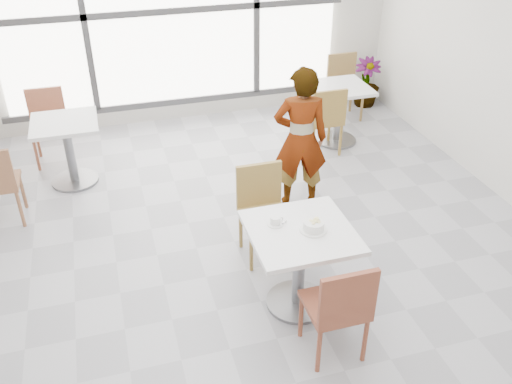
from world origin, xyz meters
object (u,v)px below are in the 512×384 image
object	(u,v)px
bg_chair_left_far	(48,121)
bg_chair_right_near	(325,117)
coffee_cup	(276,221)
bg_table_left	(68,143)
main_table	(300,253)
chair_far	(262,205)
bg_table_right	(339,106)
chair_near	(340,306)
plant_right	(366,82)
bg_chair_right_far	(344,82)
person	(300,139)
oatmeal_bowl	(314,226)

from	to	relation	value
bg_chair_left_far	bg_chair_right_near	distance (m)	3.30
coffee_cup	bg_table_left	world-z (taller)	coffee_cup
main_table	coffee_cup	bearing A→B (deg)	141.35
chair_far	bg_chair_left_far	world-z (taller)	same
bg_table_left	bg_table_right	distance (m)	3.28
chair_near	chair_far	bearing A→B (deg)	-84.08
bg_chair_left_far	plant_right	world-z (taller)	bg_chair_left_far
chair_near	bg_table_left	world-z (taller)	chair_near
bg_table_right	bg_chair_left_far	world-z (taller)	bg_chair_left_far
coffee_cup	bg_chair_right_far	world-z (taller)	bg_chair_right_far
chair_near	bg_chair_right_near	bearing A→B (deg)	-110.71
main_table	bg_chair_right_near	xyz separation A→B (m)	(1.23, 2.44, -0.02)
bg_table_right	bg_chair_right_far	size ratio (longest dim) A/B	0.86
coffee_cup	bg_chair_left_far	world-z (taller)	bg_chair_left_far
bg_chair_left_far	person	bearing A→B (deg)	-35.58
coffee_cup	bg_table_right	xyz separation A→B (m)	(1.69, 2.60, -0.29)
main_table	bg_chair_left_far	size ratio (longest dim) A/B	0.92
main_table	person	xyz separation A→B (m)	(0.54, 1.47, 0.23)
chair_near	person	distance (m)	2.15
oatmeal_bowl	chair_near	bearing A→B (deg)	-91.36
bg_chair_right_near	chair_far	bearing A→B (deg)	51.88
bg_table_left	bg_chair_right_near	world-z (taller)	bg_chair_right_near
bg_table_left	bg_chair_left_far	world-z (taller)	bg_chair_left_far
coffee_cup	plant_right	world-z (taller)	coffee_cup
bg_chair_left_far	bg_chair_right_near	bearing A→B (deg)	-14.40
bg_table_right	bg_chair_left_far	size ratio (longest dim) A/B	0.86
oatmeal_bowl	plant_right	size ratio (longest dim) A/B	0.30
person	oatmeal_bowl	bearing A→B (deg)	86.56
main_table	bg_chair_right_near	bearing A→B (deg)	63.25
chair_near	bg_chair_right_far	distance (m)	4.48
bg_table_left	bg_chair_right_far	xyz separation A→B (m)	(3.68, 0.87, 0.01)
bg_chair_left_far	bg_chair_right_far	bearing A→B (deg)	3.00
oatmeal_bowl	bg_chair_left_far	bearing A→B (deg)	121.96
bg_chair_left_far	chair_far	bearing A→B (deg)	-52.55
chair_near	plant_right	distance (m)	4.92
bg_table_right	bg_chair_left_far	bearing A→B (deg)	171.22
main_table	coffee_cup	size ratio (longest dim) A/B	5.03
chair_far	bg_table_right	bearing A→B (deg)	50.50
bg_table_left	oatmeal_bowl	bearing A→B (deg)	-55.12
bg_table_right	bg_chair_right_far	distance (m)	0.85
oatmeal_bowl	bg_chair_right_far	size ratio (longest dim) A/B	0.24
main_table	bg_chair_right_far	distance (m)	3.97
chair_far	oatmeal_bowl	world-z (taller)	chair_far
person	main_table	bearing A→B (deg)	83.06
chair_far	bg_chair_right_far	world-z (taller)	same
chair_near	bg_table_left	size ratio (longest dim) A/B	1.16
chair_near	chair_far	distance (m)	1.41
oatmeal_bowl	main_table	bearing A→B (deg)	160.02
chair_near	plant_right	world-z (taller)	chair_near
oatmeal_bowl	coffee_cup	bearing A→B (deg)	147.21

